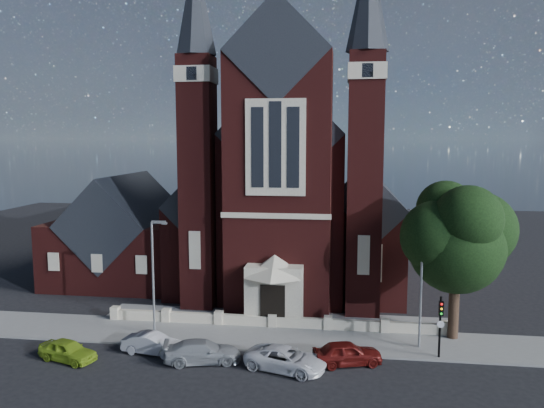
{
  "coord_description": "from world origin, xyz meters",
  "views": [
    {
      "loc": [
        4.99,
        -30.21,
        13.63
      ],
      "look_at": [
        -0.8,
        12.0,
        8.38
      ],
      "focal_mm": 35.0,
      "sensor_mm": 36.0,
      "label": 1
    }
  ],
  "objects_px": {
    "car_silver_a": "(153,344)",
    "car_silver_b": "(202,352)",
    "traffic_signal": "(440,319)",
    "car_lime_van": "(68,350)",
    "parish_hall": "(125,239)",
    "car_dark_red": "(347,353)",
    "street_tree": "(459,240)",
    "street_lamp_left": "(154,271)",
    "street_lamp_right": "(423,280)",
    "church": "(295,193)",
    "car_white_suv": "(286,359)"
  },
  "relations": [
    {
      "from": "street_tree",
      "to": "car_dark_red",
      "type": "xyz_separation_m",
      "value": [
        -7.28,
        -4.82,
        -6.24
      ]
    },
    {
      "from": "traffic_signal",
      "to": "car_white_suv",
      "type": "xyz_separation_m",
      "value": [
        -9.28,
        -2.8,
        -1.91
      ]
    },
    {
      "from": "traffic_signal",
      "to": "car_dark_red",
      "type": "xyz_separation_m",
      "value": [
        -5.68,
        -1.54,
        -1.86
      ]
    },
    {
      "from": "car_silver_a",
      "to": "car_silver_b",
      "type": "bearing_deg",
      "value": -95.23
    },
    {
      "from": "parish_hall",
      "to": "car_lime_van",
      "type": "relative_size",
      "value": 3.18
    },
    {
      "from": "car_silver_a",
      "to": "car_silver_b",
      "type": "height_order",
      "value": "car_silver_b"
    },
    {
      "from": "street_lamp_right",
      "to": "traffic_signal",
      "type": "bearing_deg",
      "value": -59.99
    },
    {
      "from": "street_lamp_left",
      "to": "street_lamp_right",
      "type": "relative_size",
      "value": 1.0
    },
    {
      "from": "car_dark_red",
      "to": "street_lamp_right",
      "type": "bearing_deg",
      "value": -72.92
    },
    {
      "from": "church",
      "to": "car_white_suv",
      "type": "relative_size",
      "value": 7.16
    },
    {
      "from": "parish_hall",
      "to": "car_silver_b",
      "type": "distance_m",
      "value": 22.18
    },
    {
      "from": "street_tree",
      "to": "car_silver_a",
      "type": "height_order",
      "value": "street_tree"
    },
    {
      "from": "car_silver_a",
      "to": "car_lime_van",
      "type": "bearing_deg",
      "value": 118.92
    },
    {
      "from": "car_white_suv",
      "to": "car_silver_b",
      "type": "bearing_deg",
      "value": 102.47
    },
    {
      "from": "church",
      "to": "car_silver_b",
      "type": "relative_size",
      "value": 7.44
    },
    {
      "from": "street_tree",
      "to": "street_lamp_right",
      "type": "height_order",
      "value": "street_tree"
    },
    {
      "from": "church",
      "to": "street_lamp_right",
      "type": "relative_size",
      "value": 4.31
    },
    {
      "from": "car_lime_van",
      "to": "car_dark_red",
      "type": "relative_size",
      "value": 0.91
    },
    {
      "from": "street_tree",
      "to": "car_silver_a",
      "type": "distance_m",
      "value": 21.12
    },
    {
      "from": "parish_hall",
      "to": "car_lime_van",
      "type": "bearing_deg",
      "value": -77.4
    },
    {
      "from": "parish_hall",
      "to": "street_lamp_left",
      "type": "xyz_separation_m",
      "value": [
        8.09,
        -14.0,
        0.59
      ]
    },
    {
      "from": "traffic_signal",
      "to": "car_lime_van",
      "type": "relative_size",
      "value": 1.04
    },
    {
      "from": "traffic_signal",
      "to": "car_silver_b",
      "type": "relative_size",
      "value": 0.85
    },
    {
      "from": "car_silver_a",
      "to": "car_silver_b",
      "type": "relative_size",
      "value": 0.84
    },
    {
      "from": "parish_hall",
      "to": "car_silver_b",
      "type": "xyz_separation_m",
      "value": [
        12.53,
        -18.0,
        -3.33
      ]
    },
    {
      "from": "car_silver_b",
      "to": "traffic_signal",
      "type": "bearing_deg",
      "value": -93.89
    },
    {
      "from": "car_white_suv",
      "to": "street_tree",
      "type": "bearing_deg",
      "value": -44.08
    },
    {
      "from": "street_tree",
      "to": "church",
      "type": "bearing_deg",
      "value": 126.17
    },
    {
      "from": "street_lamp_right",
      "to": "car_silver_a",
      "type": "height_order",
      "value": "street_lamp_right"
    },
    {
      "from": "church",
      "to": "car_dark_red",
      "type": "bearing_deg",
      "value": -76.44
    },
    {
      "from": "car_dark_red",
      "to": "car_white_suv",
      "type": "bearing_deg",
      "value": 93.23
    },
    {
      "from": "car_dark_red",
      "to": "street_lamp_left",
      "type": "bearing_deg",
      "value": 60.66
    },
    {
      "from": "church",
      "to": "parish_hall",
      "type": "bearing_deg",
      "value": -162.84
    },
    {
      "from": "street_lamp_right",
      "to": "car_dark_red",
      "type": "bearing_deg",
      "value": -146.83
    },
    {
      "from": "car_lime_van",
      "to": "street_lamp_left",
      "type": "bearing_deg",
      "value": -21.56
    },
    {
      "from": "traffic_signal",
      "to": "car_silver_a",
      "type": "relative_size",
      "value": 1.02
    },
    {
      "from": "car_dark_red",
      "to": "street_tree",
      "type": "bearing_deg",
      "value": -72.54
    },
    {
      "from": "parish_hall",
      "to": "traffic_signal",
      "type": "distance_m",
      "value": 31.2
    },
    {
      "from": "car_silver_a",
      "to": "car_dark_red",
      "type": "height_order",
      "value": "car_dark_red"
    },
    {
      "from": "car_dark_red",
      "to": "traffic_signal",
      "type": "bearing_deg",
      "value": -90.89
    },
    {
      "from": "car_lime_van",
      "to": "street_tree",
      "type": "bearing_deg",
      "value": -58.09
    },
    {
      "from": "car_silver_a",
      "to": "car_dark_red",
      "type": "relative_size",
      "value": 0.93
    },
    {
      "from": "street_tree",
      "to": "car_dark_red",
      "type": "distance_m",
      "value": 10.73
    },
    {
      "from": "traffic_signal",
      "to": "car_dark_red",
      "type": "bearing_deg",
      "value": -164.81
    },
    {
      "from": "car_lime_van",
      "to": "car_silver_a",
      "type": "relative_size",
      "value": 0.98
    },
    {
      "from": "church",
      "to": "street_tree",
      "type": "height_order",
      "value": "church"
    },
    {
      "from": "street_lamp_right",
      "to": "street_lamp_left",
      "type": "bearing_deg",
      "value": 180.0
    },
    {
      "from": "church",
      "to": "car_silver_a",
      "type": "xyz_separation_m",
      "value": [
        -6.96,
        -22.07,
        -7.54
      ]
    },
    {
      "from": "street_lamp_left",
      "to": "car_silver_a",
      "type": "relative_size",
      "value": 2.06
    },
    {
      "from": "car_lime_van",
      "to": "parish_hall",
      "type": "bearing_deg",
      "value": 29.36
    }
  ]
}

